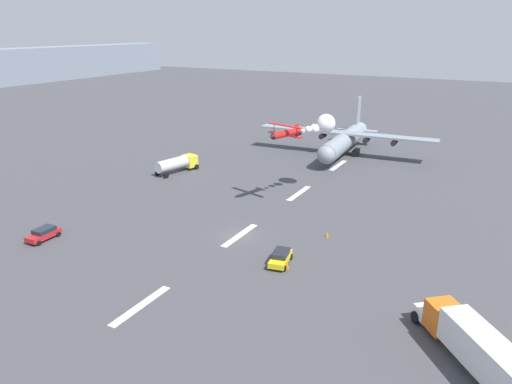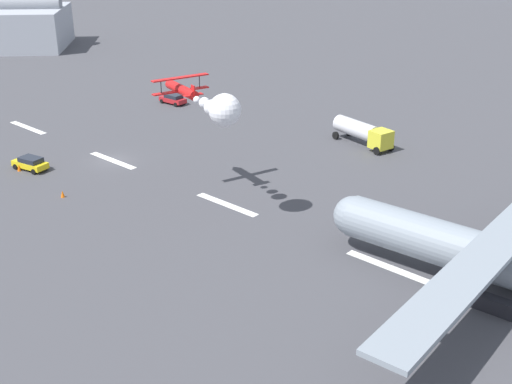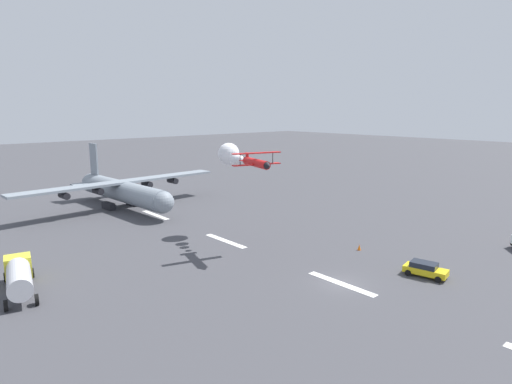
# 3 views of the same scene
# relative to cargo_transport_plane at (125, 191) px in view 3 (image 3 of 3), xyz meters

# --- Properties ---
(ground_plane) EXTENTS (440.00, 440.00, 0.00)m
(ground_plane) POSITION_rel_cargo_transport_plane_xyz_m (-45.31, -1.67, -3.24)
(ground_plane) COLOR #424247
(ground_plane) RESTS_ON ground
(runway_stripe_3) EXTENTS (8.00, 0.90, 0.01)m
(runway_stripe_3) POSITION_rel_cargo_transport_plane_xyz_m (-45.31, -1.67, -3.24)
(runway_stripe_3) COLOR white
(runway_stripe_3) RESTS_ON ground
(runway_stripe_4) EXTENTS (8.00, 0.90, 0.01)m
(runway_stripe_4) POSITION_rel_cargo_transport_plane_xyz_m (-26.32, -1.67, -3.24)
(runway_stripe_4) COLOR white
(runway_stripe_4) RESTS_ON ground
(runway_stripe_5) EXTENTS (8.00, 0.90, 0.01)m
(runway_stripe_5) POSITION_rel_cargo_transport_plane_xyz_m (-7.34, -1.67, -3.24)
(runway_stripe_5) COLOR white
(runway_stripe_5) RESTS_ON ground
(cargo_transport_plane) EXTENTS (27.29, 37.26, 10.88)m
(cargo_transport_plane) POSITION_rel_cargo_transport_plane_xyz_m (0.00, 0.00, 0.00)
(cargo_transport_plane) COLOR gray
(cargo_transport_plane) RESTS_ON ground
(stunt_biplane_red) EXTENTS (13.75, 7.37, 3.05)m
(stunt_biplane_red) POSITION_rel_cargo_transport_plane_xyz_m (-25.07, -4.11, 7.80)
(stunt_biplane_red) COLOR red
(fuel_tanker_truck) EXTENTS (8.96, 4.35, 2.90)m
(fuel_tanker_truck) POSITION_rel_cargo_transport_plane_xyz_m (-26.21, 22.93, -1.50)
(fuel_tanker_truck) COLOR yellow
(fuel_tanker_truck) RESTS_ON ground
(followme_car_yellow) EXTENTS (4.56, 2.68, 1.52)m
(followme_car_yellow) POSITION_rel_cargo_transport_plane_xyz_m (-49.93, -9.75, -2.43)
(followme_car_yellow) COLOR yellow
(followme_car_yellow) RESTS_ON ground
(traffic_cone_near) EXTENTS (0.44, 0.44, 0.75)m
(traffic_cone_near) POSITION_rel_cargo_transport_plane_xyz_m (-50.57, -10.88, -2.87)
(traffic_cone_near) COLOR orange
(traffic_cone_near) RESTS_ON ground
(traffic_cone_far) EXTENTS (0.44, 0.44, 0.75)m
(traffic_cone_far) POSITION_rel_cargo_transport_plane_xyz_m (-40.39, -11.77, -2.87)
(traffic_cone_far) COLOR orange
(traffic_cone_far) RESTS_ON ground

